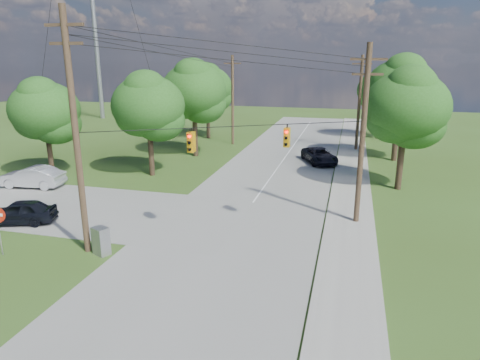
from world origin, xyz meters
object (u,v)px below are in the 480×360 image
(car_cross_silver, at_px, (32,177))
(pole_sw, at_px, (75,132))
(car_cross_dark, at_px, (19,212))
(pole_north_e, at_px, (359,103))
(pole_north_w, at_px, (233,100))
(control_cabinet, at_px, (101,241))
(pole_ne, at_px, (363,134))
(car_main_north, at_px, (319,155))

(car_cross_silver, bearing_deg, pole_sw, 44.51)
(pole_sw, height_order, car_cross_dark, pole_sw)
(pole_sw, bearing_deg, pole_north_e, 65.48)
(pole_north_w, relative_size, car_cross_silver, 2.02)
(pole_north_e, relative_size, control_cabinet, 6.84)
(pole_ne, bearing_deg, car_cross_dark, -164.90)
(pole_north_e, height_order, car_cross_dark, pole_north_e)
(pole_ne, height_order, car_cross_silver, pole_ne)
(pole_sw, distance_m, car_cross_silver, 14.94)
(pole_sw, height_order, control_cabinet, pole_sw)
(pole_ne, bearing_deg, car_main_north, 102.73)
(pole_sw, relative_size, pole_ne, 1.14)
(pole_north_w, bearing_deg, car_cross_dark, -101.89)
(car_main_north, bearing_deg, car_cross_silver, -170.89)
(car_cross_dark, height_order, control_cabinet, car_cross_dark)
(pole_ne, bearing_deg, pole_north_e, 90.00)
(control_cabinet, bearing_deg, pole_north_w, 117.27)
(pole_ne, xyz_separation_m, car_cross_silver, (-24.23, 1.30, -4.62))
(pole_north_e, relative_size, car_cross_silver, 2.02)
(pole_sw, height_order, pole_north_e, pole_sw)
(pole_sw, xyz_separation_m, pole_ne, (13.50, 7.60, -0.76))
(pole_north_w, distance_m, car_cross_silver, 23.53)
(pole_north_e, bearing_deg, pole_sw, -114.52)
(pole_sw, height_order, car_main_north, pole_sw)
(car_cross_dark, relative_size, car_main_north, 0.84)
(pole_sw, relative_size, control_cabinet, 8.21)
(control_cabinet, bearing_deg, pole_sw, -165.84)
(pole_ne, xyz_separation_m, control_cabinet, (-12.56, -7.77, -4.74))
(car_cross_dark, xyz_separation_m, car_cross_silver, (-4.58, 6.60, 0.09))
(pole_sw, height_order, pole_ne, pole_sw)
(car_cross_dark, bearing_deg, car_cross_silver, -164.00)
(car_cross_dark, distance_m, car_cross_silver, 8.03)
(control_cabinet, bearing_deg, pole_north_e, 91.82)
(car_cross_silver, distance_m, car_main_north, 24.96)
(pole_ne, relative_size, car_cross_silver, 2.12)
(pole_ne, bearing_deg, control_cabinet, -148.25)
(pole_ne, relative_size, car_cross_dark, 2.48)
(pole_north_w, bearing_deg, car_main_north, -33.50)
(pole_sw, bearing_deg, car_cross_silver, 140.32)
(car_cross_dark, distance_m, car_main_north, 26.04)
(car_cross_dark, bearing_deg, pole_north_e, 125.49)
(pole_ne, height_order, car_main_north, pole_ne)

